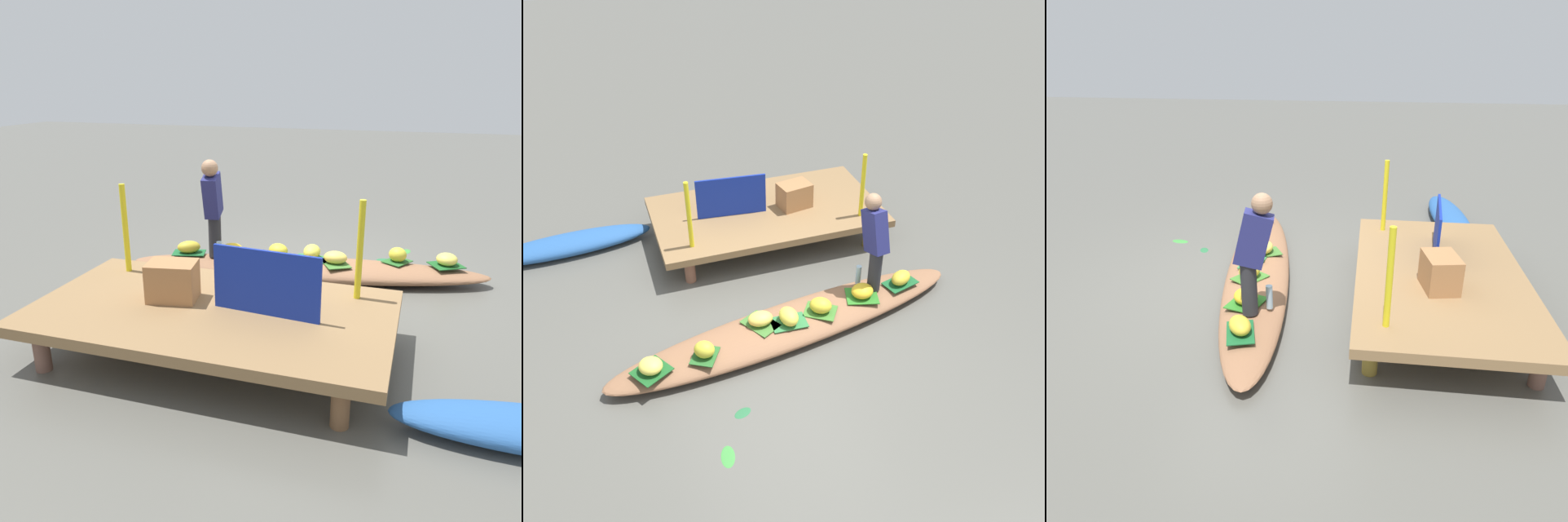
% 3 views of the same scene
% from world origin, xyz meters
% --- Properties ---
extents(canal_water, '(40.00, 40.00, 0.00)m').
position_xyz_m(canal_water, '(0.00, 0.00, 0.00)').
color(canal_water, '#595851').
rests_on(canal_water, ground).
extents(dock_platform, '(3.20, 1.80, 0.45)m').
position_xyz_m(dock_platform, '(0.37, 2.11, 0.39)').
color(dock_platform, olive).
rests_on(dock_platform, ground).
extents(vendor_boat, '(4.53, 1.45, 0.23)m').
position_xyz_m(vendor_boat, '(0.00, 0.00, 0.11)').
color(vendor_boat, '#8D6042').
rests_on(vendor_boat, ground).
extents(moored_boat, '(2.37, 0.70, 0.24)m').
position_xyz_m(moored_boat, '(-2.40, 2.62, 0.12)').
color(moored_boat, '#28589C').
rests_on(moored_boat, ground).
extents(leaf_mat_0, '(0.44, 0.49, 0.01)m').
position_xyz_m(leaf_mat_0, '(-0.38, 0.01, 0.23)').
color(leaf_mat_0, '#3E732E').
rests_on(leaf_mat_0, vendor_boat).
extents(banana_bunch_0, '(0.29, 0.22, 0.15)m').
position_xyz_m(banana_bunch_0, '(-0.38, 0.01, 0.31)').
color(banana_bunch_0, '#F6D254').
rests_on(banana_bunch_0, vendor_boat).
extents(leaf_mat_1, '(0.47, 0.36, 0.01)m').
position_xyz_m(leaf_mat_1, '(1.51, 0.17, 0.23)').
color(leaf_mat_1, '#185C2C').
rests_on(leaf_mat_1, vendor_boat).
extents(banana_bunch_1, '(0.35, 0.32, 0.16)m').
position_xyz_m(banana_bunch_1, '(1.51, 0.17, 0.31)').
color(banana_bunch_1, gold).
rests_on(banana_bunch_1, vendor_boat).
extents(leaf_mat_2, '(0.47, 0.45, 0.01)m').
position_xyz_m(leaf_mat_2, '(0.36, -0.01, 0.23)').
color(leaf_mat_2, '#3E782C').
rests_on(leaf_mat_2, vendor_boat).
extents(banana_bunch_2, '(0.34, 0.33, 0.18)m').
position_xyz_m(banana_bunch_2, '(0.36, -0.01, 0.32)').
color(banana_bunch_2, gold).
rests_on(banana_bunch_2, vendor_boat).
extents(leaf_mat_3, '(0.47, 0.45, 0.01)m').
position_xyz_m(leaf_mat_3, '(-1.68, -0.34, 0.23)').
color(leaf_mat_3, '#1A5823').
rests_on(leaf_mat_3, vendor_boat).
extents(banana_bunch_3, '(0.35, 0.35, 0.15)m').
position_xyz_m(banana_bunch_3, '(-1.68, -0.34, 0.31)').
color(banana_bunch_3, '#F1DD57').
rests_on(banana_bunch_3, vendor_boat).
extents(leaf_mat_4, '(0.46, 0.42, 0.01)m').
position_xyz_m(leaf_mat_4, '(0.94, 0.09, 0.23)').
color(leaf_mat_4, '#2B7623').
rests_on(leaf_mat_4, vendor_boat).
extents(banana_bunch_4, '(0.35, 0.33, 0.15)m').
position_xyz_m(banana_bunch_4, '(0.94, 0.09, 0.31)').
color(banana_bunch_4, yellow).
rests_on(banana_bunch_4, vendor_boat).
extents(leaf_mat_5, '(0.42, 0.29, 0.01)m').
position_xyz_m(leaf_mat_5, '(-0.06, -0.08, 0.23)').
color(leaf_mat_5, '#2F773E').
rests_on(leaf_mat_5, vendor_boat).
extents(banana_bunch_5, '(0.23, 0.30, 0.18)m').
position_xyz_m(banana_bunch_5, '(-0.06, -0.08, 0.32)').
color(banana_bunch_5, '#ECDD49').
rests_on(banana_bunch_5, vendor_boat).
extents(leaf_mat_6, '(0.38, 0.40, 0.01)m').
position_xyz_m(leaf_mat_6, '(-1.10, -0.29, 0.23)').
color(leaf_mat_6, '#276127').
rests_on(leaf_mat_6, vendor_boat).
extents(banana_bunch_6, '(0.30, 0.29, 0.18)m').
position_xyz_m(banana_bunch_6, '(-1.10, -0.29, 0.32)').
color(banana_bunch_6, gold).
rests_on(banana_bunch_6, vendor_boat).
extents(vendor_person, '(0.24, 0.43, 1.25)m').
position_xyz_m(vendor_person, '(1.12, 0.24, 0.93)').
color(vendor_person, '#28282D').
rests_on(vendor_person, vendor_boat).
extents(water_bottle, '(0.07, 0.07, 0.25)m').
position_xyz_m(water_bottle, '(1.01, 0.35, 0.36)').
color(water_bottle, '#A6C6DA').
rests_on(water_bottle, vendor_boat).
extents(market_banner, '(0.97, 0.12, 0.58)m').
position_xyz_m(market_banner, '(-0.13, 2.11, 0.74)').
color(market_banner, '#122997').
rests_on(market_banner, dock_platform).
extents(railing_post_west, '(0.06, 0.06, 0.93)m').
position_xyz_m(railing_post_west, '(-0.83, 1.51, 0.92)').
color(railing_post_west, yellow).
rests_on(railing_post_west, dock_platform).
extents(railing_post_east, '(0.06, 0.06, 0.93)m').
position_xyz_m(railing_post_east, '(1.57, 1.51, 0.92)').
color(railing_post_east, yellow).
rests_on(railing_post_east, dock_platform).
extents(produce_crate, '(0.49, 0.39, 0.36)m').
position_xyz_m(produce_crate, '(0.78, 2.05, 0.63)').
color(produce_crate, '#A26E43').
rests_on(produce_crate, dock_platform).
extents(drifting_plant_0, '(0.18, 0.28, 0.01)m').
position_xyz_m(drifting_plant_0, '(-1.16, -1.46, 0.00)').
color(drifting_plant_0, '#3C8E3B').
rests_on(drifting_plant_0, ground).
extents(drifting_plant_1, '(0.22, 0.18, 0.01)m').
position_xyz_m(drifting_plant_1, '(-0.88, -0.99, 0.00)').
color(drifting_plant_1, '#286A3E').
rests_on(drifting_plant_1, ground).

